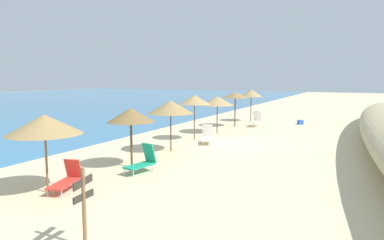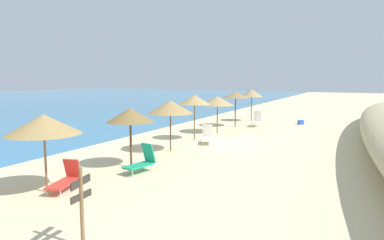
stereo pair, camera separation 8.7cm
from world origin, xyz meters
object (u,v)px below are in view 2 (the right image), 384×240
Objects in this scene: beach_umbrella_4 at (217,101)px; beach_umbrella_0 at (44,124)px; beach_umbrella_3 at (194,100)px; beach_umbrella_6 at (252,93)px; lounge_chair_2 at (257,120)px; beach_umbrella_5 at (236,95)px; lounge_chair_3 at (207,136)px; beach_umbrella_2 at (170,107)px; lounge_chair_0 at (142,161)px; cooler_box at (301,122)px; beach_umbrella_1 at (130,115)px; lounge_chair_1 at (66,179)px; wooden_signpost at (81,200)px.

beach_umbrella_0 is at bearing 178.82° from beach_umbrella_4.
beach_umbrella_3 is 3.24m from beach_umbrella_4.
beach_umbrella_6 is 1.95× the size of lounge_chair_2.
lounge_chair_2 is at bearing -57.23° from beach_umbrella_5.
lounge_chair_3 is at bearing -6.62° from beach_umbrella_0.
beach_umbrella_0 reaches higher than lounge_chair_2.
beach_umbrella_2 is at bearing 53.16° from lounge_chair_3.
beach_umbrella_5 reaches higher than beach_umbrella_2.
lounge_chair_0 is (3.61, -1.49, -1.88)m from beach_umbrella_0.
beach_umbrella_0 reaches higher than cooler_box.
beach_umbrella_6 is 3.86m from lounge_chair_2.
beach_umbrella_5 is (3.67, -0.05, 0.25)m from beach_umbrella_4.
beach_umbrella_1 reaches higher than beach_umbrella_4.
beach_umbrella_5 is 1.86× the size of lounge_chair_0.
beach_umbrella_1 is 0.96× the size of beach_umbrella_2.
lounge_chair_1 is 1.11× the size of lounge_chair_2.
beach_umbrella_0 is at bearing 178.89° from beach_umbrella_5.
beach_umbrella_5 reaches higher than lounge_chair_1.
beach_umbrella_3 is at bearing -51.96° from lounge_chair_3.
beach_umbrella_5 is 6.31m from cooler_box.
wooden_signpost is 24.62m from cooler_box.
beach_umbrella_5 is at bearing -105.46° from lounge_chair_3.
lounge_chair_2 is 8.55m from lounge_chair_3.
lounge_chair_3 is (-8.53, 0.58, -0.12)m from lounge_chair_2.
lounge_chair_1 is (-3.66, 0.14, -1.91)m from beach_umbrella_1.
beach_umbrella_2 is 6.95m from beach_umbrella_4.
lounge_chair_0 is 7.24m from lounge_chair_3.
lounge_chair_3 is (-3.90, -0.95, -1.88)m from beach_umbrella_4.
lounge_chair_2 is 21.93m from wooden_signpost.
lounge_chair_1 is at bearing 36.18° from wooden_signpost.
beach_umbrella_3 is at bearing 175.89° from beach_umbrella_4.
lounge_chair_0 is at bearing 169.68° from cooler_box.
beach_umbrella_6 is at bearing -6.31° from wooden_signpost.
beach_umbrella_1 is 15.38m from lounge_chair_2.
lounge_chair_0 is (-0.54, -0.95, -1.82)m from beach_umbrella_1.
lounge_chair_0 is at bearing -173.91° from beach_umbrella_4.
beach_umbrella_3 is at bearing 177.85° from beach_umbrella_6.
beach_umbrella_4 is 8.95m from cooler_box.
beach_umbrella_2 is at bearing -178.67° from beach_umbrella_4.
beach_umbrella_0 reaches higher than beach_umbrella_1.
beach_umbrella_5 is (14.27, 0.18, 0.24)m from beach_umbrella_1.
beach_umbrella_3 reaches higher than beach_umbrella_5.
beach_umbrella_3 is (11.52, -0.07, 0.19)m from beach_umbrella_0.
beach_umbrella_0 is 0.94× the size of beach_umbrella_6.
cooler_box is (18.54, -3.38, -0.29)m from lounge_chair_0.
wooden_signpost is 4.47× the size of cooler_box.
lounge_chair_2 is at bearing -116.17° from lounge_chair_3.
beach_umbrella_2 reaches higher than lounge_chair_2.
wooden_signpost is (-21.82, -2.12, 0.59)m from lounge_chair_2.
beach_umbrella_0 is 0.97× the size of beach_umbrella_5.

